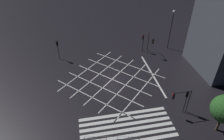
# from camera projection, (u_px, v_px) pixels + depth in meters

# --- Properties ---
(ground_plane) EXTENTS (200.00, 200.00, 0.00)m
(ground_plane) POSITION_uv_depth(u_px,v_px,m) (112.00, 79.00, 33.97)
(ground_plane) COLOR black
(road_markings) EXTENTS (18.23, 21.80, 0.01)m
(road_markings) POSITION_uv_depth(u_px,v_px,m) (123.00, 104.00, 29.17)
(road_markings) COLOR silver
(road_markings) RESTS_ON ground_plane
(traffic_light_nw_cross) EXTENTS (0.36, 0.39, 3.92)m
(traffic_light_nw_cross) POSITION_uv_depth(u_px,v_px,m) (58.00, 46.00, 37.57)
(traffic_light_nw_cross) COLOR black
(traffic_light_nw_cross) RESTS_ON ground_plane
(traffic_light_ne_main) EXTENTS (0.39, 0.36, 3.71)m
(traffic_light_ne_main) POSITION_uv_depth(u_px,v_px,m) (143.00, 40.00, 40.15)
(traffic_light_ne_main) COLOR black
(traffic_light_ne_main) RESTS_ON ground_plane
(traffic_light_se_main) EXTENTS (2.71, 0.36, 3.97)m
(traffic_light_se_main) POSITION_uv_depth(u_px,v_px,m) (180.00, 97.00, 26.11)
(traffic_light_se_main) COLOR black
(traffic_light_se_main) RESTS_ON ground_plane
(traffic_light_se_cross) EXTENTS (0.36, 0.39, 3.74)m
(traffic_light_se_cross) POSITION_uv_depth(u_px,v_px,m) (186.00, 97.00, 26.50)
(traffic_light_se_cross) COLOR black
(traffic_light_se_cross) RESTS_ON ground_plane
(traffic_light_ne_cross) EXTENTS (0.36, 2.74, 4.03)m
(traffic_light_ne_cross) POSITION_uv_depth(u_px,v_px,m) (151.00, 41.00, 39.06)
(traffic_light_ne_cross) COLOR black
(traffic_light_ne_cross) RESTS_ON ground_plane
(street_lamp_east) EXTENTS (0.42, 0.42, 9.04)m
(street_lamp_east) POSITION_uv_depth(u_px,v_px,m) (215.00, 41.00, 33.18)
(street_lamp_east) COLOR black
(street_lamp_east) RESTS_ON ground_plane
(street_lamp_west) EXTENTS (0.55, 0.55, 8.24)m
(street_lamp_west) POSITION_uv_depth(u_px,v_px,m) (172.00, 21.00, 39.24)
(street_lamp_west) COLOR black
(street_lamp_west) RESTS_ON ground_plane
(pedestrian_railing) EXTENTS (6.50, 1.28, 1.05)m
(pedestrian_railing) POSITION_uv_depth(u_px,v_px,m) (112.00, 139.00, 23.66)
(pedestrian_railing) COLOR #9EA0A5
(pedestrian_railing) RESTS_ON ground_plane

